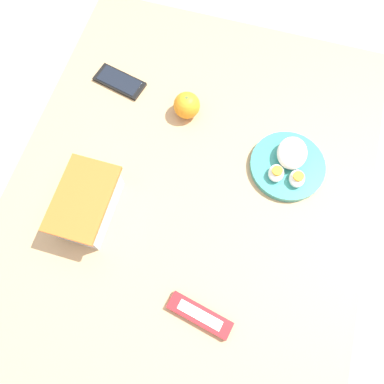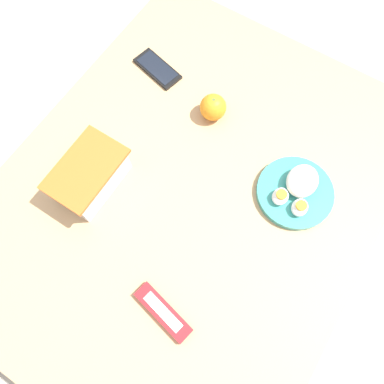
{
  "view_description": "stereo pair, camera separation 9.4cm",
  "coord_description": "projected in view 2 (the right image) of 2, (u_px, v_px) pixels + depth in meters",
  "views": [
    {
      "loc": [
        -0.33,
        -0.1,
        1.66
      ],
      "look_at": [
        -0.01,
        -0.01,
        0.79
      ],
      "focal_mm": 35.0,
      "sensor_mm": 36.0,
      "label": 1
    },
    {
      "loc": [
        -0.29,
        -0.19,
        1.66
      ],
      "look_at": [
        -0.01,
        -0.01,
        0.79
      ],
      "focal_mm": 35.0,
      "sensor_mm": 36.0,
      "label": 2
    }
  ],
  "objects": [
    {
      "name": "orange_fruit",
      "position": [
        213.0,
        107.0,
        1.02
      ],
      "size": [
        0.07,
        0.07,
        0.07
      ],
      "color": "orange",
      "rests_on": "table"
    },
    {
      "name": "candy_bar",
      "position": [
        163.0,
        312.0,
        0.86
      ],
      "size": [
        0.07,
        0.16,
        0.02
      ],
      "color": "red",
      "rests_on": "table"
    },
    {
      "name": "table",
      "position": [
        190.0,
        203.0,
        1.07
      ],
      "size": [
        1.17,
        0.92,
        0.76
      ],
      "color": "tan",
      "rests_on": "ground_plane"
    },
    {
      "name": "food_container",
      "position": [
        90.0,
        176.0,
        0.94
      ],
      "size": [
        0.2,
        0.13,
        0.1
      ],
      "color": "white",
      "rests_on": "table"
    },
    {
      "name": "cell_phone",
      "position": [
        157.0,
        69.0,
        1.1
      ],
      "size": [
        0.1,
        0.16,
        0.01
      ],
      "color": "black",
      "rests_on": "table"
    },
    {
      "name": "ground_plane",
      "position": [
        191.0,
        249.0,
        1.68
      ],
      "size": [
        10.0,
        10.0,
        0.0
      ],
      "primitive_type": "plane",
      "color": "#B2A899"
    },
    {
      "name": "rice_plate",
      "position": [
        297.0,
        190.0,
        0.95
      ],
      "size": [
        0.2,
        0.2,
        0.07
      ],
      "color": "teal",
      "rests_on": "table"
    }
  ]
}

